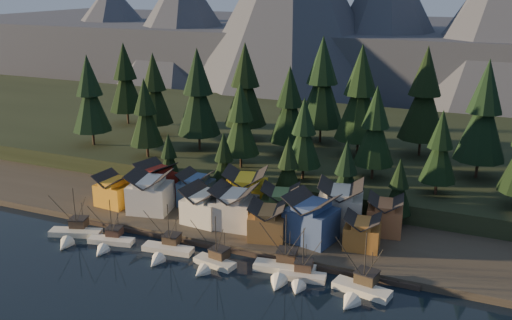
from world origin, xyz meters
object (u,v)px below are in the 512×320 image
at_px(boat_4, 283,263).
at_px(house_front_0, 115,189).
at_px(boat_1, 109,237).
at_px(boat_5, 301,271).
at_px(boat_6, 360,283).
at_px(boat_3, 212,257).
at_px(boat_0, 73,229).
at_px(boat_2, 165,245).
at_px(house_back_0, 156,179).
at_px(house_front_1, 150,191).
at_px(house_back_1, 196,188).

bearing_deg(boat_4, house_front_0, 156.63).
distance_m(boat_1, boat_5, 42.44).
relative_size(boat_5, boat_6, 0.87).
xyz_separation_m(boat_5, boat_6, (11.13, -0.60, 0.29)).
relative_size(boat_3, boat_5, 1.02).
height_order(boat_1, boat_4, boat_4).
distance_m(boat_0, house_front_0, 16.85).
relative_size(boat_2, boat_6, 0.93).
distance_m(boat_1, boat_4, 38.44).
height_order(house_front_0, house_back_0, house_back_0).
distance_m(boat_1, house_back_0, 25.34).
distance_m(boat_6, house_back_0, 62.14).
xyz_separation_m(boat_4, boat_5, (4.08, -1.24, -0.10)).
bearing_deg(boat_1, house_front_1, 78.87).
relative_size(boat_1, house_front_1, 1.01).
distance_m(boat_4, house_back_1, 37.40).
bearing_deg(boat_3, boat_2, -176.46).
height_order(boat_2, house_front_1, house_front_1).
distance_m(house_front_1, house_back_1, 11.15).
relative_size(boat_5, house_back_1, 1.36).
distance_m(boat_6, house_back_1, 51.39).
height_order(boat_1, house_back_1, house_back_1).
bearing_deg(boat_1, house_front_0, 110.18).
bearing_deg(house_back_0, house_front_0, -113.21).
height_order(boat_4, house_front_0, boat_4).
bearing_deg(house_back_1, boat_2, -77.49).
bearing_deg(house_front_0, boat_6, -8.21).
xyz_separation_m(boat_2, boat_3, (11.36, -1.18, 0.27)).
height_order(boat_5, house_back_0, house_back_0).
distance_m(house_front_1, house_back_0, 8.87).
height_order(boat_6, house_back_1, boat_6).
xyz_separation_m(boat_1, house_front_1, (-0.27, 16.58, 4.56)).
xyz_separation_m(house_back_0, house_back_1, (11.62, -0.40, -0.34)).
distance_m(house_back_0, house_back_1, 11.63).
distance_m(boat_1, boat_6, 53.55).
xyz_separation_m(boat_1, boat_4, (38.32, 3.01, 0.33)).
bearing_deg(boat_5, boat_6, -11.13).
height_order(boat_4, house_back_0, boat_4).
bearing_deg(boat_5, boat_3, 177.40).
bearing_deg(boat_2, house_back_0, 119.96).
relative_size(boat_2, boat_3, 1.05).
bearing_deg(boat_3, boat_1, -170.37).
height_order(boat_6, house_back_0, boat_6).
height_order(boat_2, boat_5, boat_2).
relative_size(boat_1, house_back_0, 1.10).
xyz_separation_m(boat_3, house_back_0, (-28.39, 24.62, 3.88)).
height_order(boat_3, boat_4, boat_4).
bearing_deg(house_back_1, boat_4, -35.53).
distance_m(boat_3, boat_6, 29.03).
bearing_deg(boat_6, house_back_1, 163.81).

